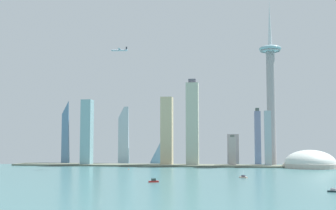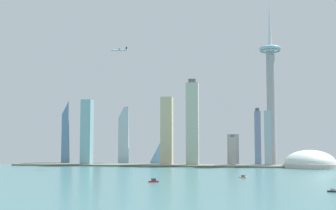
% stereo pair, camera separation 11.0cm
% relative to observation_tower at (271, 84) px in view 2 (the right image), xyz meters
% --- Properties ---
extents(ground_plane, '(6000.00, 6000.00, 0.00)m').
position_rel_observation_tower_xyz_m(ground_plane, '(-189.32, -564.09, -170.60)').
color(ground_plane, '#3F6C70').
extents(waterfront_pier, '(709.57, 69.19, 3.20)m').
position_rel_observation_tower_xyz_m(waterfront_pier, '(-189.32, -32.70, -169.00)').
color(waterfront_pier, '#5D6455').
rests_on(waterfront_pier, ground).
extents(observation_tower, '(46.49, 46.49, 353.42)m').
position_rel_observation_tower_xyz_m(observation_tower, '(0.00, 0.00, 0.00)').
color(observation_tower, '#9B9599').
rests_on(observation_tower, ground).
extents(stadium_dome, '(102.63, 102.63, 52.66)m').
position_rel_observation_tower_xyz_m(stadium_dome, '(67.41, -52.91, -162.87)').
color(stadium_dome, '#BEADA1').
rests_on(stadium_dome, ground).
extents(skyscraper_0, '(22.80, 13.80, 143.15)m').
position_rel_observation_tower_xyz_m(skyscraper_0, '(-467.63, 56.59, -101.03)').
color(skyscraper_0, gray).
rests_on(skyscraper_0, ground).
extents(skyscraper_1, '(25.47, 18.27, 123.02)m').
position_rel_observation_tower_xyz_m(skyscraper_1, '(-253.81, 51.91, -109.09)').
color(skyscraper_1, '#7EA5C6').
rests_on(skyscraper_1, ground).
extents(skyscraper_2, '(23.31, 15.83, 135.90)m').
position_rel_observation_tower_xyz_m(skyscraper_2, '(-325.23, 31.19, -104.68)').
color(skyscraper_2, '#ABC1CD').
rests_on(skyscraper_2, ground).
extents(skyscraper_3, '(14.11, 16.14, 64.50)m').
position_rel_observation_tower_xyz_m(skyscraper_3, '(-81.30, -22.00, -139.72)').
color(skyscraper_3, '#AFA5A0').
rests_on(skyscraper_3, ground).
extents(skyscraper_4, '(25.82, 12.89, 67.35)m').
position_rel_observation_tower_xyz_m(skyscraper_4, '(-80.93, 67.35, -136.92)').
color(skyscraper_4, '#A3959A').
rests_on(skyscraper_4, ground).
extents(skyscraper_5, '(21.95, 23.25, 139.91)m').
position_rel_observation_tower_xyz_m(skyscraper_5, '(-387.55, -41.93, -100.65)').
color(skyscraper_5, '#82B0B8').
rests_on(skyscraper_5, ground).
extents(skyscraper_6, '(27.35, 27.42, 170.97)m').
position_rel_observation_tower_xyz_m(skyscraper_6, '(-397.14, 42.86, -85.11)').
color(skyscraper_6, gray).
rests_on(skyscraper_6, ground).
extents(skyscraper_7, '(25.44, 18.86, 180.56)m').
position_rel_observation_tower_xyz_m(skyscraper_7, '(-162.42, -35.79, -82.83)').
color(skyscraper_7, '#B5BBA5').
rests_on(skyscraper_7, ground).
extents(skyscraper_8, '(24.26, 23.93, 144.80)m').
position_rel_observation_tower_xyz_m(skyscraper_8, '(-217.87, -23.59, -98.20)').
color(skyscraper_8, '#C6B58E').
rests_on(skyscraper_8, ground).
extents(skyscraper_9, '(13.80, 20.86, 125.98)m').
position_rel_observation_tower_xyz_m(skyscraper_9, '(-26.39, 64.63, -109.94)').
color(skyscraper_9, slate).
rests_on(skyscraper_9, ground).
extents(skyscraper_10, '(13.30, 12.76, 112.79)m').
position_rel_observation_tower_xyz_m(skyscraper_10, '(-10.26, -34.95, -114.21)').
color(skyscraper_10, '#9EB2BC').
rests_on(skyscraper_10, ground).
extents(skyscraper_11, '(15.74, 27.97, 144.97)m').
position_rel_observation_tower_xyz_m(skyscraper_11, '(-455.13, 16.31, -98.12)').
color(skyscraper_11, '#5D84A8').
rests_on(skyscraper_11, ground).
extents(skyscraper_12, '(16.44, 19.92, 172.44)m').
position_rel_observation_tower_xyz_m(skyscraper_12, '(-320.40, 70.09, -84.38)').
color(skyscraper_12, '#A5B8C0').
rests_on(skyscraper_12, ground).
extents(boat_0, '(11.95, 10.76, 9.45)m').
position_rel_observation_tower_xyz_m(boat_0, '(-62.29, -310.76, -169.16)').
color(boat_0, beige).
rests_on(boat_0, ground).
extents(boat_1, '(11.41, 6.14, 6.93)m').
position_rel_observation_tower_xyz_m(boat_1, '(25.86, -471.77, -169.22)').
color(boat_1, '#192A2F').
rests_on(boat_1, ground).
extents(boat_2, '(12.98, 8.69, 4.83)m').
position_rel_observation_tower_xyz_m(boat_2, '(-174.20, -394.58, -168.87)').
color(boat_2, '#AD1F1C').
rests_on(boat_2, ground).
extents(channel_buoy_0, '(1.50, 1.50, 2.92)m').
position_rel_observation_tower_xyz_m(channel_buoy_0, '(-265.53, -159.33, -169.14)').
color(channel_buoy_0, '#E54C19').
rests_on(channel_buoy_0, ground).
extents(airplane, '(33.26, 28.64, 8.69)m').
position_rel_observation_tower_xyz_m(airplane, '(-297.97, -114.16, 59.58)').
color(airplane, silver).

